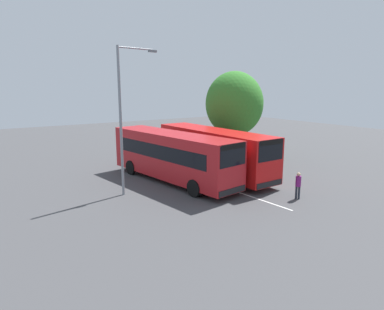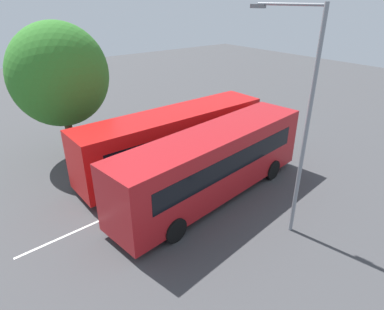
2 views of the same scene
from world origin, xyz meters
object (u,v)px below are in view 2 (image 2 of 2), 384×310
(pedestrian, at_px, (254,123))
(street_lamp, at_px, (302,115))
(bus_center_left, at_px, (174,139))
(bus_far_left, at_px, (214,162))
(depot_tree, at_px, (59,75))

(pedestrian, height_order, street_lamp, street_lamp)
(pedestrian, distance_m, street_lamp, 11.23)
(bus_center_left, relative_size, street_lamp, 1.27)
(bus_center_left, bearing_deg, bus_far_left, -93.63)
(bus_center_left, xyz_separation_m, pedestrian, (7.35, 0.69, -0.94))
(bus_far_left, distance_m, pedestrian, 8.64)
(bus_far_left, height_order, pedestrian, bus_far_left)
(pedestrian, bearing_deg, depot_tree, 21.41)
(bus_center_left, xyz_separation_m, street_lamp, (0.69, -7.33, 3.23))
(street_lamp, relative_size, depot_tree, 1.12)
(pedestrian, xyz_separation_m, street_lamp, (-6.66, -8.02, 4.17))
(bus_far_left, xyz_separation_m, depot_tree, (-3.91, 8.93, 3.12))
(bus_center_left, xyz_separation_m, depot_tree, (-4.06, 5.43, 3.12))
(bus_far_left, distance_m, street_lamp, 5.08)
(bus_far_left, relative_size, pedestrian, 7.06)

